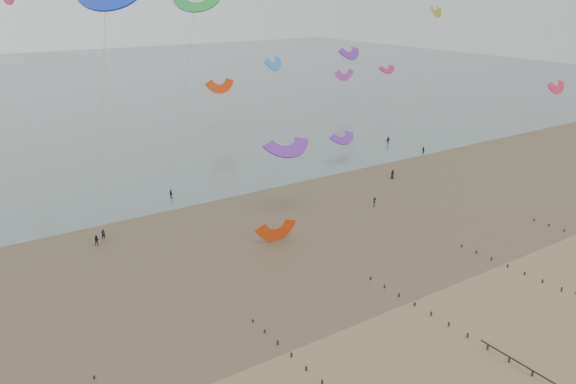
% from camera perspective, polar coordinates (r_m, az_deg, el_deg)
% --- Properties ---
extents(ground, '(500.00, 500.00, 0.00)m').
position_cam_1_polar(ground, '(65.88, 12.88, -13.76)').
color(ground, brown).
rests_on(ground, ground).
extents(sea_and_shore, '(500.00, 665.00, 0.03)m').
position_cam_1_polar(sea_and_shore, '(87.76, -5.46, -4.45)').
color(sea_and_shore, '#475654').
rests_on(sea_and_shore, ground).
extents(kitesurfer_lead, '(0.65, 0.47, 1.67)m').
position_cam_1_polar(kitesurfer_lead, '(90.47, -18.27, -4.08)').
color(kitesurfer_lead, black).
rests_on(kitesurfer_lead, ground).
extents(kitesurfers, '(129.23, 31.35, 1.89)m').
position_cam_1_polar(kitesurfers, '(110.25, 1.47, 1.23)').
color(kitesurfers, black).
rests_on(kitesurfers, ground).
extents(grounded_kite, '(6.06, 4.84, 3.22)m').
position_cam_1_polar(grounded_kite, '(85.92, -1.20, -4.92)').
color(grounded_kite, red).
rests_on(grounded_kite, ground).
extents(kites_airborne, '(233.76, 115.28, 36.87)m').
position_cam_1_polar(kites_airborne, '(129.35, -20.34, 11.66)').
color(kites_airborne, '#E93909').
rests_on(kites_airborne, ground).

